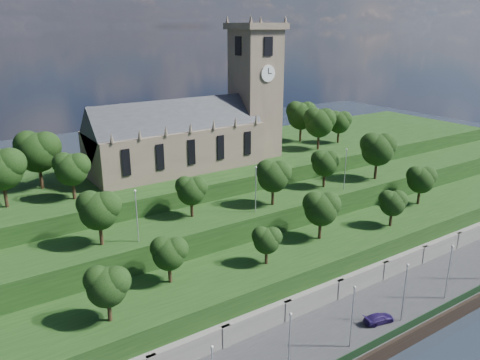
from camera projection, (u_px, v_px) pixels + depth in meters
promenade at (340, 333)px, 63.28m from camera, size 160.00×12.00×2.00m
quay_wall at (375, 358)px, 58.46m from camera, size 160.00×0.50×2.20m
fence at (372, 345)px, 58.51m from camera, size 160.00×0.10×1.20m
retaining_wall at (311, 303)px, 67.53m from camera, size 160.00×2.10×5.00m
embankment_lower at (285, 276)px, 71.83m from camera, size 160.00×12.00×8.00m
embankment_upper at (245, 239)px, 79.90m from camera, size 160.00×10.00×12.00m
hilltop at (188, 195)px, 96.04m from camera, size 160.00×32.00×15.00m
church at (198, 126)px, 88.59m from camera, size 38.60×12.35×27.60m
trees_lower at (309, 217)px, 71.65m from camera, size 67.46×8.85×7.92m
trees_upper at (285, 169)px, 79.33m from camera, size 60.45×8.33×9.27m
trees_hilltop at (197, 135)px, 87.78m from camera, size 76.21×15.62×9.71m
lamp_posts_promenade at (352, 313)px, 57.59m from camera, size 60.36×0.36×8.71m
lamp_posts_upper at (256, 186)px, 74.27m from camera, size 40.36×0.36×7.70m
car_right at (379, 318)px, 63.77m from camera, size 4.66×2.65×1.27m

